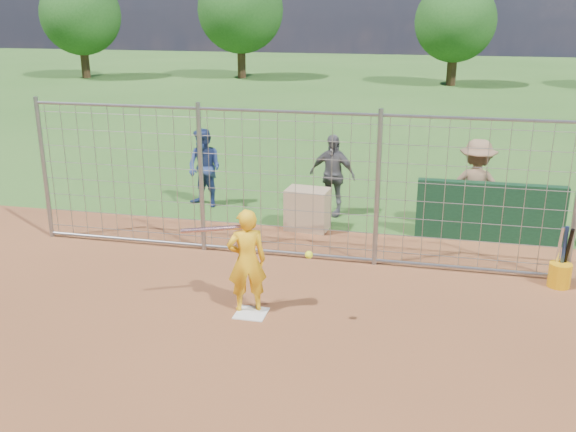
% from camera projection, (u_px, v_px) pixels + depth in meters
% --- Properties ---
extents(ground, '(100.00, 100.00, 0.00)m').
position_uv_depth(ground, '(255.00, 308.00, 9.17)').
color(ground, '#2D591E').
rests_on(ground, ground).
extents(home_plate, '(0.43, 0.43, 0.02)m').
position_uv_depth(home_plate, '(251.00, 313.00, 8.98)').
color(home_plate, silver).
rests_on(home_plate, ground).
extents(dugout_wall, '(2.60, 0.20, 1.10)m').
position_uv_depth(dugout_wall, '(489.00, 212.00, 11.60)').
color(dugout_wall, '#11381E').
rests_on(dugout_wall, ground).
extents(batter, '(0.64, 0.54, 1.50)m').
position_uv_depth(batter, '(247.00, 261.00, 8.87)').
color(batter, yellow).
rests_on(batter, ground).
extents(bystander_a, '(0.98, 0.87, 1.67)m').
position_uv_depth(bystander_a, '(204.00, 168.00, 13.57)').
color(bystander_a, navy).
rests_on(bystander_a, ground).
extents(bystander_b, '(1.05, 0.63, 1.67)m').
position_uv_depth(bystander_b, '(332.00, 175.00, 13.01)').
color(bystander_b, '#535257').
rests_on(bystander_b, ground).
extents(bystander_c, '(1.23, 0.80, 1.81)m').
position_uv_depth(bystander_c, '(476.00, 187.00, 11.88)').
color(bystander_c, '#876549').
rests_on(bystander_c, ground).
extents(equipment_bin, '(0.84, 0.62, 0.80)m').
position_uv_depth(equipment_bin, '(308.00, 209.00, 12.27)').
color(equipment_bin, tan).
rests_on(equipment_bin, ground).
extents(equipment_in_play, '(1.80, 0.41, 0.30)m').
position_uv_depth(equipment_in_play, '(235.00, 235.00, 8.58)').
color(equipment_in_play, silver).
rests_on(equipment_in_play, ground).
extents(bucket_with_bats, '(0.34, 0.36, 0.98)m').
position_uv_depth(bucket_with_bats, '(560.00, 272.00, 9.79)').
color(bucket_with_bats, orange).
rests_on(bucket_with_bats, ground).
extents(backstop_fence, '(9.08, 0.08, 2.60)m').
position_uv_depth(backstop_fence, '(287.00, 186.00, 10.63)').
color(backstop_fence, gray).
rests_on(backstop_fence, ground).
extents(tree_line, '(44.66, 6.72, 6.48)m').
position_uv_depth(tree_line, '(459.00, 13.00, 33.37)').
color(tree_line, '#3F2B19').
rests_on(tree_line, ground).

